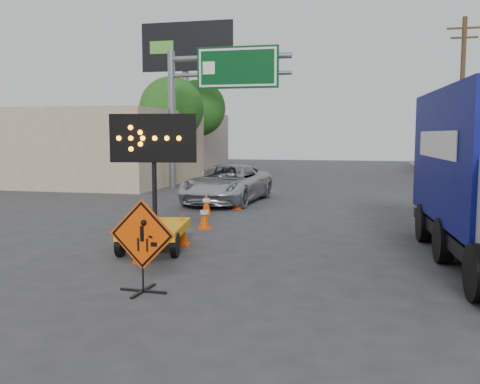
% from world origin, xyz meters
% --- Properties ---
extents(ground, '(100.00, 100.00, 0.00)m').
position_xyz_m(ground, '(0.00, 0.00, 0.00)').
color(ground, '#2D2D30').
rests_on(ground, ground).
extents(curb_right, '(0.40, 60.00, 0.12)m').
position_xyz_m(curb_right, '(7.20, 15.00, 0.06)').
color(curb_right, gray).
rests_on(curb_right, ground).
extents(storefront_left_near, '(14.00, 10.00, 4.00)m').
position_xyz_m(storefront_left_near, '(-14.00, 20.00, 2.00)').
color(storefront_left_near, '#C0AD8B').
rests_on(storefront_left_near, ground).
extents(storefront_left_far, '(12.00, 10.00, 4.40)m').
position_xyz_m(storefront_left_far, '(-15.00, 34.00, 2.20)').
color(storefront_left_far, gray).
rests_on(storefront_left_far, ground).
extents(highway_gantry, '(6.18, 0.38, 6.90)m').
position_xyz_m(highway_gantry, '(-4.43, 17.96, 5.07)').
color(highway_gantry, slate).
rests_on(highway_gantry, ground).
extents(billboard, '(6.10, 0.54, 9.85)m').
position_xyz_m(billboard, '(-8.35, 25.87, 7.35)').
color(billboard, slate).
rests_on(billboard, ground).
extents(utility_pole_far, '(1.80, 0.26, 9.00)m').
position_xyz_m(utility_pole_far, '(8.00, 24.00, 4.68)').
color(utility_pole_far, '#4E3721').
rests_on(utility_pole_far, ground).
extents(tree_left_near, '(3.71, 3.71, 6.03)m').
position_xyz_m(tree_left_near, '(-8.00, 22.00, 4.16)').
color(tree_left_near, '#4E3721').
rests_on(tree_left_near, ground).
extents(tree_left_far, '(4.10, 4.10, 6.66)m').
position_xyz_m(tree_left_far, '(-9.00, 30.00, 4.60)').
color(tree_left_far, '#4E3721').
rests_on(tree_left_far, ground).
extents(construction_sign, '(1.21, 0.86, 1.61)m').
position_xyz_m(construction_sign, '(-0.71, 0.89, 0.85)').
color(construction_sign, black).
rests_on(construction_sign, ground).
extents(arrow_board, '(1.99, 2.42, 3.17)m').
position_xyz_m(arrow_board, '(-1.81, 4.15, 0.70)').
color(arrow_board, orange).
rests_on(arrow_board, ground).
extents(pickup_truck, '(2.93, 5.61, 1.51)m').
position_xyz_m(pickup_truck, '(-2.37, 13.09, 0.75)').
color(pickup_truck, '#B9BCC1').
rests_on(pickup_truck, ground).
extents(cone_a, '(0.49, 0.49, 0.74)m').
position_xyz_m(cone_a, '(-1.63, 2.93, 0.37)').
color(cone_a, '#DA4204').
rests_on(cone_a, ground).
extents(cone_b, '(0.45, 0.45, 0.77)m').
position_xyz_m(cone_b, '(-1.39, 4.81, 0.38)').
color(cone_b, '#DA4204').
rests_on(cone_b, ground).
extents(cone_c, '(0.48, 0.48, 0.75)m').
position_xyz_m(cone_c, '(-1.52, 7.13, 0.37)').
color(cone_c, '#DA4204').
rests_on(cone_c, ground).
extents(cone_d, '(0.41, 0.41, 0.77)m').
position_xyz_m(cone_d, '(-2.23, 9.71, 0.39)').
color(cone_d, '#DA4204').
rests_on(cone_d, ground).
extents(cone_e, '(0.34, 0.34, 0.66)m').
position_xyz_m(cone_e, '(-1.54, 11.29, 0.33)').
color(cone_e, '#DA4204').
rests_on(cone_e, ground).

